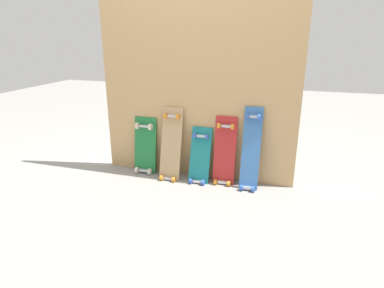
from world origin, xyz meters
name	(u,v)px	position (x,y,z in m)	size (l,w,h in m)	color
ground_plane	(194,177)	(0.00, 0.00, 0.00)	(12.00, 12.00, 0.00)	gray
plywood_wall_panel	(196,85)	(0.00, 0.07, 0.93)	(1.95, 0.04, 1.86)	tan
skateboard_green	(145,148)	(-0.53, -0.01, 0.26)	(0.24, 0.16, 0.65)	#1E7238
skateboard_natural	(171,148)	(-0.22, -0.06, 0.32)	(0.21, 0.24, 0.78)	tan
skateboard_teal	(200,159)	(0.08, -0.05, 0.23)	(0.20, 0.23, 0.61)	#197A7F
skateboard_red	(225,154)	(0.32, -0.02, 0.29)	(0.21, 0.18, 0.73)	#B22626
skateboard_blue	(251,153)	(0.57, -0.05, 0.35)	(0.17, 0.23, 0.84)	#386BAD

